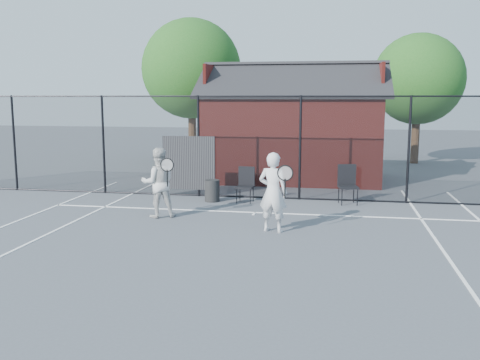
% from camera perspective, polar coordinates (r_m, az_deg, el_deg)
% --- Properties ---
extents(ground, '(80.00, 80.00, 0.00)m').
position_cam_1_polar(ground, '(10.93, -0.75, -6.82)').
color(ground, '#4D5258').
rests_on(ground, ground).
extents(court_lines, '(11.02, 18.00, 0.01)m').
position_cam_1_polar(court_lines, '(9.69, -2.24, -8.87)').
color(court_lines, white).
rests_on(court_lines, ground).
extents(fence, '(22.04, 3.00, 3.00)m').
position_cam_1_polar(fence, '(15.57, 1.61, 3.31)').
color(fence, black).
rests_on(fence, ground).
extents(clubhouse, '(6.50, 4.36, 4.19)m').
position_cam_1_polar(clubhouse, '(19.43, 5.73, 4.85)').
color(clubhouse, maroon).
rests_on(clubhouse, ground).
extents(tree_left, '(4.48, 4.48, 6.44)m').
position_cam_1_polar(tree_left, '(24.73, -5.20, 11.70)').
color(tree_left, '#392016').
rests_on(tree_left, ground).
extents(tree_right, '(3.97, 3.97, 5.70)m').
position_cam_1_polar(tree_right, '(25.09, 18.47, 10.15)').
color(tree_right, '#392016').
rests_on(tree_right, ground).
extents(player_front, '(0.83, 0.65, 1.77)m').
position_cam_1_polar(player_front, '(11.74, 3.54, -1.29)').
color(player_front, silver).
rests_on(player_front, ground).
extents(player_back, '(1.03, 0.94, 1.72)m').
position_cam_1_polar(player_back, '(13.31, -8.70, -0.28)').
color(player_back, silver).
rests_on(player_back, ground).
extents(chair_left, '(0.50, 0.52, 0.98)m').
position_cam_1_polar(chair_left, '(15.03, 0.54, -0.58)').
color(chair_left, black).
rests_on(chair_left, ground).
extents(chair_right, '(0.61, 0.63, 1.07)m').
position_cam_1_polar(chair_right, '(15.09, 11.47, -0.54)').
color(chair_right, black).
rests_on(chair_right, ground).
extents(waste_bin, '(0.47, 0.47, 0.62)m').
position_cam_1_polar(waste_bin, '(15.23, -2.99, -1.15)').
color(waste_bin, '#242424').
rests_on(waste_bin, ground).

